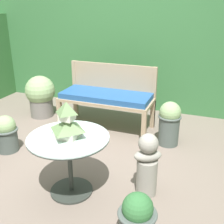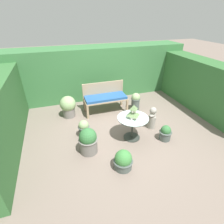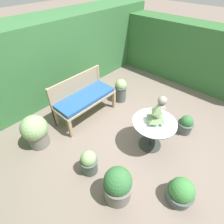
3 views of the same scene
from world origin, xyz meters
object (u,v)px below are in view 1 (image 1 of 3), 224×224
at_px(pagoda_birdhouse, 67,122).
at_px(garden_bust, 147,165).
at_px(potted_plant_hedge_corner, 6,133).
at_px(garden_bench, 106,98).
at_px(patio_table, 69,149).
at_px(potted_plant_table_near, 169,122).
at_px(potted_plant_patio_mid, 41,95).
at_px(potted_plant_table_far, 137,217).

bearing_deg(pagoda_birdhouse, garden_bust, 18.76).
bearing_deg(potted_plant_hedge_corner, garden_bust, -6.49).
bearing_deg(garden_bench, patio_table, -81.07).
distance_m(garden_bust, potted_plant_table_near, 1.09).
distance_m(pagoda_birdhouse, garden_bust, 0.84).
relative_size(patio_table, garden_bust, 1.19).
height_order(garden_bust, potted_plant_patio_mid, potted_plant_patio_mid).
bearing_deg(pagoda_birdhouse, potted_plant_patio_mid, 131.46).
xyz_separation_m(pagoda_birdhouse, potted_plant_table_far, (0.76, -0.32, -0.55)).
xyz_separation_m(garden_bust, potted_plant_table_far, (0.07, -0.55, -0.12)).
bearing_deg(potted_plant_patio_mid, potted_plant_hedge_corner, -77.20).
bearing_deg(potted_plant_hedge_corner, garden_bench, 50.22).
xyz_separation_m(pagoda_birdhouse, potted_plant_table_near, (0.70, 1.32, -0.43)).
bearing_deg(pagoda_birdhouse, garden_bench, 98.93).
relative_size(garden_bench, pagoda_birdhouse, 3.92).
relative_size(patio_table, potted_plant_table_far, 1.89).
relative_size(patio_table, potted_plant_hedge_corner, 1.63).
bearing_deg(potted_plant_patio_mid, potted_plant_table_near, -6.70).
xyz_separation_m(potted_plant_patio_mid, potted_plant_hedge_corner, (0.26, -1.13, -0.11)).
height_order(pagoda_birdhouse, garden_bust, pagoda_birdhouse).
xyz_separation_m(pagoda_birdhouse, potted_plant_hedge_corner, (-1.13, 0.44, -0.50)).
distance_m(pagoda_birdhouse, potted_plant_table_near, 1.56).
distance_m(garden_bench, potted_plant_table_far, 2.10).
distance_m(garden_bench, patio_table, 1.53).
height_order(garden_bust, potted_plant_hedge_corner, garden_bust).
xyz_separation_m(potted_plant_table_far, potted_plant_patio_mid, (-2.14, 1.89, 0.16)).
bearing_deg(potted_plant_hedge_corner, potted_plant_table_near, 25.68).
bearing_deg(potted_plant_table_near, garden_bench, 168.63).
distance_m(potted_plant_table_far, potted_plant_hedge_corner, 2.03).
distance_m(garden_bench, garden_bust, 1.58).
distance_m(garden_bench, pagoda_birdhouse, 1.56).
bearing_deg(potted_plant_table_near, potted_plant_hedge_corner, -154.32).
bearing_deg(patio_table, potted_plant_patio_mid, 131.46).
relative_size(garden_bench, potted_plant_table_far, 3.31).
bearing_deg(potted_plant_table_near, pagoda_birdhouse, -118.04).
height_order(patio_table, pagoda_birdhouse, pagoda_birdhouse).
xyz_separation_m(potted_plant_table_far, potted_plant_hedge_corner, (-1.88, 0.76, 0.04)).
bearing_deg(garden_bust, potted_plant_table_near, 58.49).
bearing_deg(potted_plant_table_near, patio_table, -118.04).
bearing_deg(garden_bench, pagoda_birdhouse, -81.07).
bearing_deg(garden_bust, potted_plant_hedge_corner, 142.81).
distance_m(potted_plant_table_near, potted_plant_patio_mid, 2.10).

